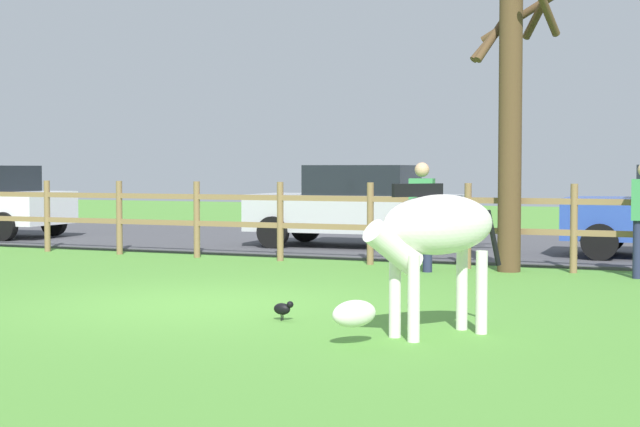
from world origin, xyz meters
The scene contains 8 objects.
ground_plane centered at (0.00, 0.00, 0.00)m, with size 60.00×60.00×0.00m, color #549338.
parking_asphalt centered at (0.00, 9.30, 0.03)m, with size 28.00×7.40×0.05m, color #47474C.
paddock_fence centered at (-0.59, 5.00, 0.74)m, with size 20.92×0.11×1.32m.
bare_tree centered at (2.50, 4.85, 2.36)m, with size 1.40×1.39×4.39m.
zebra centered at (3.00, -1.06, 0.93)m, with size 1.30×1.66×1.41m.
crow_on_grass centered at (1.35, -0.76, 0.13)m, with size 0.22×0.10×0.20m.
parked_car_silver centered at (-1.02, 7.66, 0.84)m, with size 4.07×2.03×1.56m.
visitor_left_of_tree centered at (1.29, 4.26, 0.91)m, with size 0.38×0.25×1.64m.
Camera 1 is at (5.50, -9.64, 1.55)m, focal length 54.42 mm.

